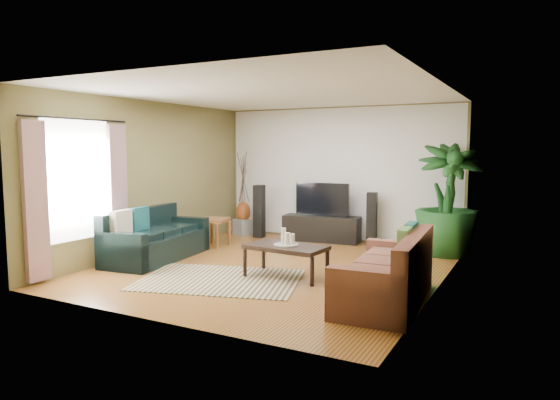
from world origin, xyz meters
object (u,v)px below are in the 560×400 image
Objects in this scene: television at (322,199)px; coffee_table at (286,261)px; tv_stand at (321,229)px; speaker_left at (259,211)px; potted_plant at (448,199)px; side_table at (214,232)px; vase at (243,212)px; speaker_right at (372,219)px; sofa_right at (385,268)px; pedestal at (243,227)px; sofa_left at (157,234)px.

coffee_table is at bearing -77.33° from television.
speaker_left is (-1.33, -0.20, 0.30)m from tv_stand.
potted_plant reaches higher than side_table.
vase is at bearing 96.98° from side_table.
tv_stand is 1.04m from speaker_right.
pedestal is (-4.04, 3.24, -0.25)m from sofa_right.
pedestal is (-4.24, 0.09, -0.81)m from potted_plant.
coffee_table is 2.97m from speaker_right.
coffee_table is at bearing -104.89° from speaker_right.
tv_stand is at bearing 40.37° from side_table.
potted_plant is (2.45, -0.17, 0.73)m from tv_stand.
speaker_right is at bearing 169.20° from potted_plant.
side_table is at bearing -158.25° from speaker_right.
sofa_left is 1.83× the size of speaker_left.
television is at bearing 3.27° from vase.
sofa_right is at bearing -103.88° from sofa_left.
speaker_right is (2.34, 0.30, -0.04)m from speaker_left.
speaker_right is at bearing -50.85° from sofa_left.
television is 1.10× the size of speaker_right.
sofa_right is at bearing -93.73° from potted_plant.
potted_plant is (0.21, 3.15, 0.56)m from sofa_right.
speaker_right is at bearing -163.88° from sofa_right.
potted_plant reaches higher than tv_stand.
potted_plant is at bearing -6.82° from speaker_left.
coffee_table is 3.67m from pedestal.
sofa_right is 1.91× the size of speaker_right.
side_table is (0.16, -1.31, -0.23)m from vase.
vase reaches higher than coffee_table.
sofa_right is at bearing -38.72° from pedestal.
speaker_left is 3.23× the size of pedestal.
pedestal is 0.33m from vase.
coffee_table is at bearing -60.40° from speaker_left.
side_table is (-0.31, -1.19, -0.29)m from speaker_left.
speaker_left reaches higher than sofa_right.
speaker_left is 0.56× the size of potted_plant.
speaker_left is 0.61m from pedestal.
television is 1.38m from speaker_left.
sofa_right is 3.67× the size of side_table.
speaker_left is 1.08× the size of speaker_right.
television is (1.83, 2.81, 0.42)m from sofa_left.
speaker_right reaches higher than tv_stand.
tv_stand is 1.82m from vase.
potted_plant is 5.75× the size of pedestal.
coffee_table is 1.04× the size of speaker_left.
sofa_right is at bearing -48.41° from speaker_left.
tv_stand reaches higher than pedestal.
sofa_left is at bearing -123.08° from television.
vase is (-2.81, -0.19, -0.01)m from speaker_right.
speaker_right is 2.81m from vase.
sofa_left is 3.38m from television.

